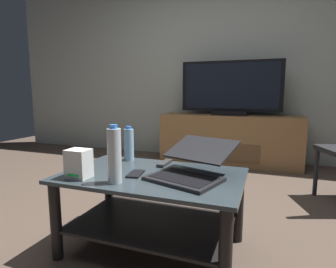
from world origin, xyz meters
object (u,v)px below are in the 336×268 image
(laptop, at_px, (191,166))
(router_box, at_px, (79,164))
(cell_phone, at_px, (135,174))
(media_cabinet, at_px, (229,139))
(water_bottle_far, at_px, (129,144))
(television, at_px, (231,89))
(coffee_table, at_px, (152,199))
(water_bottle_near, at_px, (114,155))
(tv_remote, at_px, (165,163))

(laptop, xyz_separation_m, router_box, (-0.56, -0.21, 0.01))
(laptop, bearing_deg, cell_phone, -168.78)
(media_cabinet, relative_size, cell_phone, 12.36)
(media_cabinet, height_order, water_bottle_far, water_bottle_far)
(television, height_order, laptop, television)
(router_box, bearing_deg, coffee_table, 30.36)
(media_cabinet, height_order, router_box, media_cabinet)
(cell_phone, bearing_deg, media_cabinet, 75.22)
(coffee_table, height_order, laptop, laptop)
(coffee_table, relative_size, cell_phone, 7.17)
(water_bottle_near, relative_size, cell_phone, 2.11)
(router_box, height_order, water_bottle_near, water_bottle_near)
(water_bottle_near, height_order, cell_phone, water_bottle_near)
(media_cabinet, bearing_deg, water_bottle_near, -96.05)
(coffee_table, xyz_separation_m, tv_remote, (-0.00, 0.21, 0.16))
(water_bottle_near, bearing_deg, cell_phone, 77.97)
(tv_remote, bearing_deg, water_bottle_near, -103.71)
(laptop, xyz_separation_m, cell_phone, (-0.30, -0.06, -0.06))
(coffee_table, height_order, media_cabinet, media_cabinet)
(laptop, bearing_deg, router_box, -159.35)
(media_cabinet, distance_m, laptop, 2.16)
(cell_phone, bearing_deg, laptop, 2.05)
(media_cabinet, height_order, tv_remote, media_cabinet)
(laptop, xyz_separation_m, tv_remote, (-0.23, 0.19, -0.05))
(television, relative_size, cell_phone, 8.77)
(television, height_order, water_bottle_near, television)
(coffee_table, height_order, tv_remote, tv_remote)
(laptop, xyz_separation_m, water_bottle_far, (-0.49, 0.22, 0.05))
(television, height_order, tv_remote, television)
(coffee_table, bearing_deg, cell_phone, -149.68)
(media_cabinet, relative_size, tv_remote, 10.82)
(television, height_order, router_box, television)
(coffee_table, height_order, television, television)
(television, bearing_deg, media_cabinet, 90.00)
(television, bearing_deg, cell_phone, -95.67)
(laptop, distance_m, water_bottle_far, 0.54)
(water_bottle_near, bearing_deg, television, 83.89)
(coffee_table, bearing_deg, television, 86.33)
(water_bottle_far, xyz_separation_m, tv_remote, (0.27, -0.03, -0.10))
(water_bottle_near, bearing_deg, coffee_table, 61.12)
(router_box, height_order, cell_phone, router_box)
(coffee_table, distance_m, tv_remote, 0.26)
(media_cabinet, distance_m, water_bottle_far, 1.98)
(media_cabinet, xyz_separation_m, television, (0.00, -0.02, 0.63))
(television, bearing_deg, water_bottle_near, -96.11)
(television, xyz_separation_m, router_box, (-0.48, -2.34, -0.41))
(coffee_table, xyz_separation_m, water_bottle_far, (-0.27, 0.24, 0.25))
(water_bottle_near, bearing_deg, router_box, 177.96)
(laptop, bearing_deg, water_bottle_far, 155.52)
(cell_phone, bearing_deg, coffee_table, 21.15)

